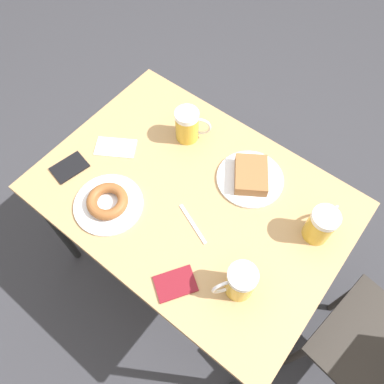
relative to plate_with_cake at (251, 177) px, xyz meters
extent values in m
plane|color=#333338|center=(0.18, -0.13, -0.75)|extent=(8.00, 8.00, 0.00)
cube|color=tan|center=(0.18, -0.13, -0.04)|extent=(0.77, 1.09, 0.03)
cylinder|color=black|center=(-0.16, -0.63, -0.40)|extent=(0.04, 0.04, 0.70)
cylinder|color=black|center=(0.52, -0.63, -0.40)|extent=(0.04, 0.04, 0.70)
cylinder|color=black|center=(-0.16, 0.38, -0.40)|extent=(0.04, 0.04, 0.70)
cylinder|color=black|center=(0.52, 0.38, -0.40)|extent=(0.04, 0.04, 0.70)
cube|color=#2D2823|center=(0.14, 0.70, -0.32)|extent=(0.45, 0.45, 0.02)
cylinder|color=#2D2823|center=(-0.06, 0.56, -0.54)|extent=(0.03, 0.03, 0.42)
cylinder|color=#2D2823|center=(0.29, 0.51, -0.54)|extent=(0.03, 0.03, 0.42)
cylinder|color=silver|center=(0.00, 0.00, -0.02)|extent=(0.24, 0.24, 0.01)
cube|color=brown|center=(0.00, 0.00, 0.01)|extent=(0.19, 0.18, 0.04)
cylinder|color=silver|center=(0.39, -0.33, -0.02)|extent=(0.24, 0.24, 0.01)
torus|color=brown|center=(0.39, -0.33, 0.01)|extent=(0.14, 0.14, 0.04)
cylinder|color=gold|center=(0.35, 0.19, 0.04)|extent=(0.09, 0.09, 0.11)
cylinder|color=white|center=(0.35, 0.19, 0.10)|extent=(0.09, 0.09, 0.02)
torus|color=silver|center=(0.39, 0.17, 0.05)|extent=(0.08, 0.06, 0.09)
cylinder|color=gold|center=(0.04, 0.29, 0.04)|extent=(0.09, 0.09, 0.11)
cylinder|color=white|center=(0.04, 0.29, 0.10)|extent=(0.09, 0.09, 0.02)
torus|color=silver|center=(0.00, 0.30, 0.05)|extent=(0.09, 0.02, 0.09)
cylinder|color=gold|center=(-0.01, -0.30, 0.04)|extent=(0.09, 0.09, 0.11)
cylinder|color=white|center=(-0.01, -0.30, 0.10)|extent=(0.09, 0.09, 0.02)
torus|color=silver|center=(-0.04, -0.26, 0.05)|extent=(0.05, 0.08, 0.09)
cube|color=white|center=(0.20, -0.49, -0.02)|extent=(0.15, 0.18, 0.00)
cube|color=silver|center=(0.27, -0.05, -0.02)|extent=(0.07, 0.16, 0.00)
cube|color=maroon|center=(0.47, 0.03, -0.02)|extent=(0.15, 0.14, 0.01)
cube|color=black|center=(0.37, -0.56, -0.02)|extent=(0.14, 0.11, 0.01)
camera|label=1|loc=(0.69, 0.28, 1.14)|focal=35.00mm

